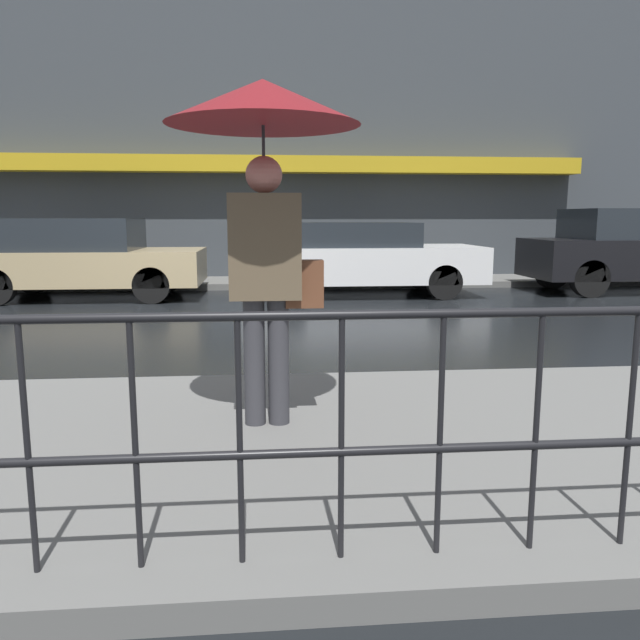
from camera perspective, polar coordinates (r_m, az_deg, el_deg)
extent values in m
plane|color=black|center=(9.11, -13.06, -0.07)|extent=(80.00, 80.00, 0.00)
cube|color=#60605E|center=(4.07, -23.34, -11.41)|extent=(28.00, 3.20, 0.13)
cube|color=#60605E|center=(13.59, -10.49, 3.34)|extent=(28.00, 1.71, 0.13)
cube|color=gold|center=(9.11, -13.06, -0.04)|extent=(25.20, 0.12, 0.01)
cube|color=#383D42|center=(14.63, -10.51, 16.49)|extent=(28.00, 0.30, 6.62)
cube|color=#B79319|center=(14.14, -10.59, 13.86)|extent=(16.80, 0.55, 0.35)
cylinder|color=black|center=(2.57, -25.17, -10.69)|extent=(0.02, 0.02, 0.97)
cylinder|color=black|center=(2.47, -16.53, -11.02)|extent=(0.02, 0.02, 0.97)
cylinder|color=black|center=(2.42, -7.34, -11.09)|extent=(0.02, 0.02, 0.97)
cylinder|color=black|center=(2.44, 1.96, -10.89)|extent=(0.02, 0.02, 0.97)
cylinder|color=black|center=(2.51, 10.91, -10.42)|extent=(0.02, 0.02, 0.97)
cylinder|color=black|center=(2.64, 19.13, -9.78)|extent=(0.02, 0.02, 0.97)
cylinder|color=black|center=(2.82, 26.41, -9.04)|extent=(0.02, 0.02, 0.97)
cylinder|color=#333338|center=(4.03, -6.01, -3.83)|extent=(0.14, 0.14, 0.82)
cylinder|color=#333338|center=(4.03, -3.81, -3.80)|extent=(0.14, 0.14, 0.82)
cube|color=brown|center=(3.93, -5.06, 6.70)|extent=(0.45, 0.27, 0.65)
sphere|color=tan|center=(3.93, -5.16, 13.09)|extent=(0.23, 0.23, 0.23)
cylinder|color=#262628|center=(3.93, -5.14, 12.03)|extent=(0.02, 0.02, 0.73)
cone|color=maroon|center=(3.98, -5.25, 19.22)|extent=(1.19, 1.19, 0.27)
cube|color=brown|center=(3.96, -1.46, 3.33)|extent=(0.24, 0.12, 0.30)
cube|color=tan|center=(12.10, -20.47, 4.59)|extent=(4.11, 1.93, 0.61)
cube|color=#1E2328|center=(12.12, -21.39, 7.32)|extent=(2.14, 1.77, 0.56)
cylinder|color=black|center=(12.69, -13.83, 3.94)|extent=(0.63, 0.22, 0.63)
cylinder|color=black|center=(11.02, -15.14, 3.09)|extent=(0.63, 0.22, 0.63)
cylinder|color=black|center=(13.31, -24.76, 3.59)|extent=(0.63, 0.22, 0.63)
cube|color=silver|center=(11.82, 3.74, 5.17)|extent=(4.46, 1.84, 0.66)
cube|color=#1E2328|center=(11.76, 2.90, 7.82)|extent=(2.32, 1.69, 0.44)
cylinder|color=black|center=(12.91, 9.26, 4.17)|extent=(0.63, 0.22, 0.63)
cylinder|color=black|center=(11.35, 11.28, 3.41)|extent=(0.63, 0.22, 0.63)
cylinder|color=black|center=(12.51, -3.13, 4.12)|extent=(0.63, 0.22, 0.63)
cylinder|color=black|center=(10.90, -2.82, 3.34)|extent=(0.63, 0.22, 0.63)
cube|color=black|center=(13.72, 26.66, 5.09)|extent=(4.05, 1.73, 0.75)
cube|color=#1E2328|center=(13.61, 26.28, 7.89)|extent=(2.11, 1.59, 0.58)
cylinder|color=black|center=(13.80, 20.46, 4.17)|extent=(0.69, 0.22, 0.69)
cylinder|color=black|center=(12.46, 23.44, 3.49)|extent=(0.69, 0.22, 0.69)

